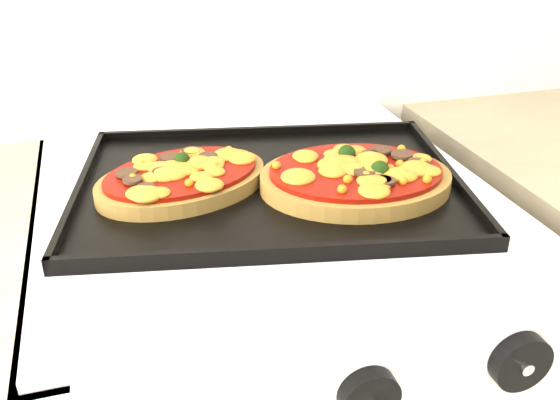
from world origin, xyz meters
name	(u,v)px	position (x,y,z in m)	size (l,w,h in m)	color
control_panel	(354,382)	(-0.05, 1.39, 0.85)	(0.60, 0.02, 0.09)	white
knob_center	(369,396)	(-0.04, 1.37, 0.85)	(0.06, 0.06, 0.02)	black
knob_right	(520,362)	(0.12, 1.37, 0.85)	(0.06, 0.06, 0.02)	black
baking_tray	(269,182)	(-0.05, 1.70, 0.92)	(0.50, 0.37, 0.02)	black
pizza_left	(182,177)	(-0.16, 1.72, 0.94)	(0.23, 0.16, 0.03)	olive
pizza_right	(356,176)	(0.06, 1.65, 0.94)	(0.25, 0.19, 0.04)	olive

